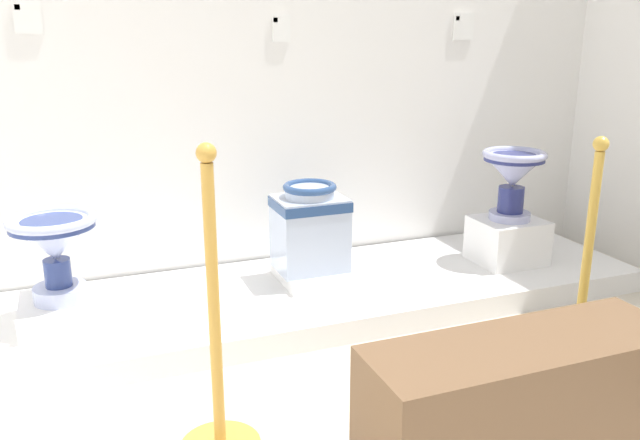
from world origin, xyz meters
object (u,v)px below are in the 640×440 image
plinth_block_rightmost (62,311)px  antique_toilet_slender_white (310,225)px  plinth_block_slender_white (310,274)px  stanchion_post_near_left (217,371)px  info_placard_first (27,17)px  stanchion_post_near_right (582,299)px  antique_toilet_broad_patterned (513,172)px  antique_toilet_rightmost (54,241)px  info_placard_second (281,28)px  museum_bench (521,394)px  plinth_block_broad_patterned (507,241)px  info_placard_third (463,26)px

plinth_block_rightmost → antique_toilet_slender_white: 1.25m
plinth_block_slender_white → stanchion_post_near_left: 1.33m
info_placard_first → stanchion_post_near_right: info_placard_first is taller
antique_toilet_broad_patterned → stanchion_post_near_left: size_ratio=0.36×
stanchion_post_near_left → antique_toilet_slender_white: bearing=56.0°
antique_toilet_rightmost → stanchion_post_near_left: (0.48, -1.01, -0.20)m
antique_toilet_broad_patterned → stanchion_post_near_right: stanchion_post_near_right is taller
plinth_block_rightmost → antique_toilet_broad_patterned: bearing=-1.3°
plinth_block_rightmost → antique_toilet_slender_white: (1.22, 0.09, 0.25)m
plinth_block_slender_white → stanchion_post_near_right: bearing=-49.5°
antique_toilet_broad_patterned → antique_toilet_rightmost: bearing=178.7°
info_placard_second → museum_bench: (0.23, -1.86, -1.19)m
antique_toilet_rightmost → info_placard_second: size_ratio=2.77×
antique_toilet_rightmost → plinth_block_rightmost: bearing=180.0°
plinth_block_slender_white → antique_toilet_slender_white: (0.00, 0.00, 0.27)m
info_placard_second → stanchion_post_near_right: info_placard_second is taller
antique_toilet_broad_patterned → info_placard_first: size_ratio=2.59×
plinth_block_broad_patterned → antique_toilet_broad_patterned: size_ratio=0.94×
plinth_block_broad_patterned → info_placard_second: 1.71m
plinth_block_rightmost → info_placard_second: (1.22, 0.50, 1.22)m
museum_bench → plinth_block_rightmost: bearing=136.9°
museum_bench → antique_toilet_slender_white: bearing=99.0°
antique_toilet_broad_patterned → info_placard_first: bearing=166.8°
antique_toilet_slender_white → info_placard_second: info_placard_second is taller
info_placard_third → antique_toilet_slender_white: bearing=-159.8°
stanchion_post_near_left → plinth_block_slender_white: bearing=56.0°
info_placard_third → museum_bench: (-0.89, -1.86, -1.20)m
antique_toilet_slender_white → plinth_block_broad_patterned: 1.16m
antique_toilet_slender_white → plinth_block_broad_patterned: antique_toilet_slender_white is taller
antique_toilet_rightmost → stanchion_post_near_left: size_ratio=0.37×
plinth_block_rightmost → info_placard_second: size_ratio=2.60×
antique_toilet_rightmost → info_placard_first: (-0.01, 0.50, 0.94)m
antique_toilet_slender_white → museum_bench: 1.48m
antique_toilet_slender_white → plinth_block_broad_patterned: size_ratio=1.25×
info_placard_second → antique_toilet_broad_patterned: bearing=-25.9°
plinth_block_rightmost → antique_toilet_slender_white: bearing=4.1°
antique_toilet_slender_white → museum_bench: size_ratio=0.41×
antique_toilet_broad_patterned → museum_bench: 1.65m
antique_toilet_broad_patterned → info_placard_second: bearing=154.1°
antique_toilet_slender_white → plinth_block_rightmost: bearing=-175.9°
antique_toilet_slender_white → info_placard_second: bearing=90.5°
plinth_block_rightmost → museum_bench: 1.98m
antique_toilet_slender_white → stanchion_post_near_right: 1.34m
info_placard_first → plinth_block_slender_white: bearing=-18.6°
antique_toilet_rightmost → antique_toilet_broad_patterned: 2.36m
plinth_block_broad_patterned → museum_bench: museum_bench is taller
info_placard_third → plinth_block_slender_white: bearing=-159.8°
info_placard_second → stanchion_post_near_right: bearing=-58.6°
antique_toilet_slender_white → info_placard_third: bearing=20.2°
info_placard_first → info_placard_third: size_ratio=0.96×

